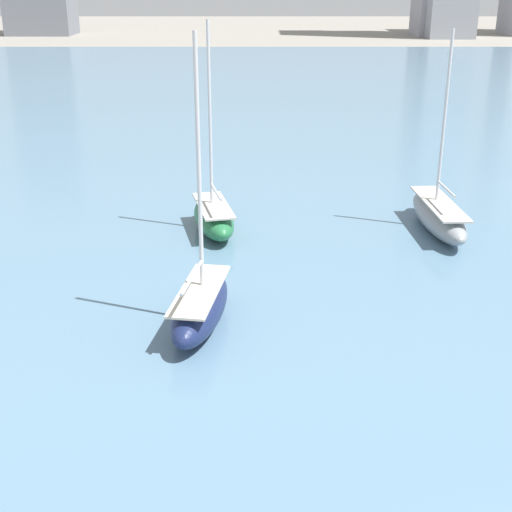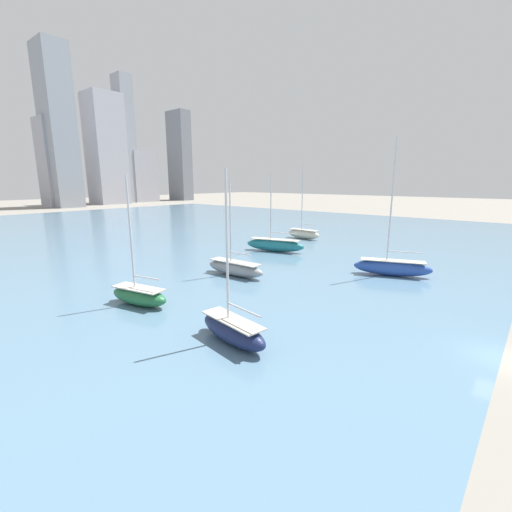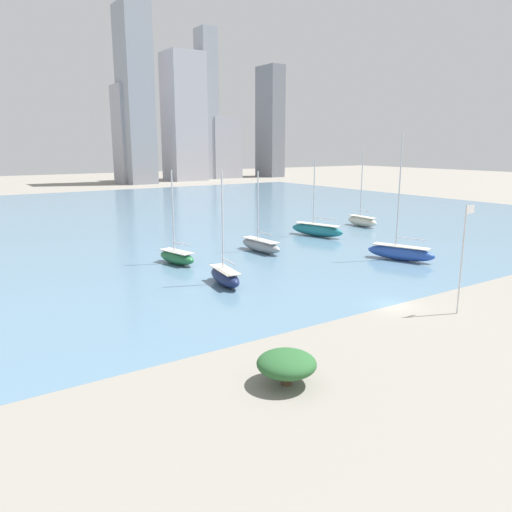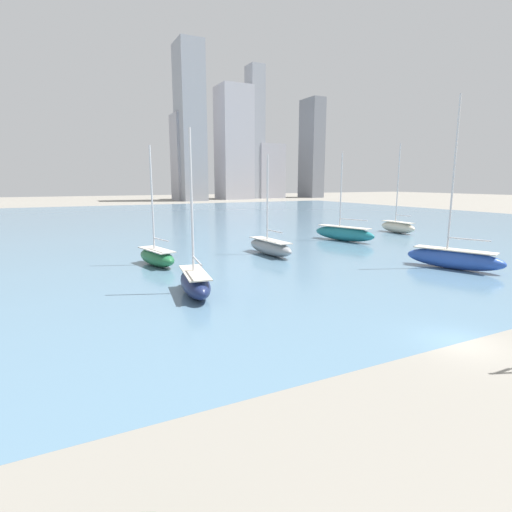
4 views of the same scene
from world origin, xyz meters
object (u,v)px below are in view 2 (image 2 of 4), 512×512
object	(u,v)px
sailboat_cream	(303,233)
sailboat_gray	(235,268)
sailboat_blue	(392,267)
sailboat_navy	(233,329)
sailboat_green	(139,295)
sailboat_teal	(275,245)

from	to	relation	value
sailboat_cream	sailboat_gray	xyz separation A→B (m)	(-29.00, -8.52, -0.10)
sailboat_blue	sailboat_gray	xyz separation A→B (m)	(-12.39, 14.77, -0.14)
sailboat_navy	sailboat_cream	size ratio (longest dim) A/B	0.84
sailboat_green	sailboat_cream	xyz separation A→B (m)	(42.20, 8.72, 0.11)
sailboat_navy	sailboat_teal	distance (m)	33.08
sailboat_teal	sailboat_cream	world-z (taller)	sailboat_cream
sailboat_blue	sailboat_navy	bearing A→B (deg)	153.58
sailboat_navy	sailboat_gray	xyz separation A→B (m)	(13.10, 12.25, -0.03)
sailboat_navy	sailboat_teal	xyz separation A→B (m)	(28.09, 17.46, 0.11)
sailboat_navy	sailboat_cream	world-z (taller)	sailboat_cream
sailboat_navy	sailboat_gray	world-z (taller)	sailboat_navy
sailboat_green	sailboat_blue	xyz separation A→B (m)	(25.59, -14.57, 0.15)
sailboat_blue	sailboat_cream	xyz separation A→B (m)	(16.61, 23.29, -0.04)
sailboat_green	sailboat_gray	world-z (taller)	sailboat_green
sailboat_teal	sailboat_gray	bearing A→B (deg)	-176.94
sailboat_cream	sailboat_gray	world-z (taller)	sailboat_cream
sailboat_green	sailboat_navy	size ratio (longest dim) A/B	0.98
sailboat_teal	sailboat_cream	bearing A→B (deg)	-2.83
sailboat_green	sailboat_navy	distance (m)	12.05
sailboat_gray	sailboat_cream	bearing A→B (deg)	13.32
sailboat_cream	sailboat_gray	size ratio (longest dim) A/B	1.27
sailboat_cream	sailboat_green	bearing A→B (deg)	-166.91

